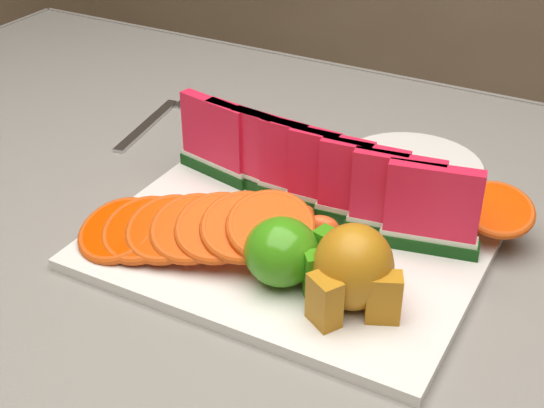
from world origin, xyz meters
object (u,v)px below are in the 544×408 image
object	(u,v)px
apple_cluster	(289,254)
pear_cluster	(353,271)
platter	(288,245)
side_plate	(411,167)
fork	(151,123)

from	to	relation	value
apple_cluster	pear_cluster	bearing A→B (deg)	-2.20
platter	side_plate	distance (m)	0.24
apple_cluster	side_plate	world-z (taller)	apple_cluster
apple_cluster	fork	size ratio (longest dim) A/B	0.56
platter	fork	size ratio (longest dim) A/B	2.05
fork	pear_cluster	bearing A→B (deg)	-30.60
apple_cluster	pear_cluster	size ratio (longest dim) A/B	1.07
platter	pear_cluster	world-z (taller)	pear_cluster
apple_cluster	side_plate	size ratio (longest dim) A/B	0.47
pear_cluster	apple_cluster	bearing A→B (deg)	177.80
platter	apple_cluster	xyz separation A→B (m)	(0.03, -0.06, 0.04)
side_plate	pear_cluster	bearing A→B (deg)	-81.34
side_plate	platter	bearing A→B (deg)	-103.96
platter	side_plate	size ratio (longest dim) A/B	1.72
pear_cluster	fork	world-z (taller)	pear_cluster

